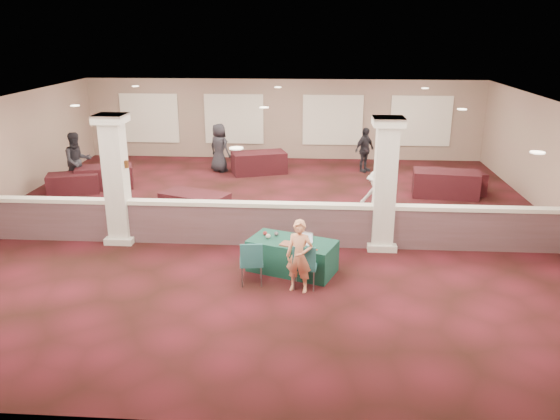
# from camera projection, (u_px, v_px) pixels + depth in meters

# --- Properties ---
(ground) EXTENTS (16.00, 16.00, 0.00)m
(ground) POSITION_uv_depth(u_px,v_px,m) (265.00, 224.00, 15.03)
(ground) COLOR #451118
(ground) RESTS_ON ground
(wall_back) EXTENTS (16.00, 0.04, 3.20)m
(wall_back) POSITION_uv_depth(u_px,v_px,m) (283.00, 119.00, 22.09)
(wall_back) COLOR gray
(wall_back) RESTS_ON ground
(wall_front) EXTENTS (16.00, 0.04, 3.20)m
(wall_front) POSITION_uv_depth(u_px,v_px,m) (206.00, 320.00, 6.95)
(wall_front) COLOR gray
(wall_front) RESTS_ON ground
(ceiling) EXTENTS (16.00, 16.00, 0.02)m
(ceiling) POSITION_uv_depth(u_px,v_px,m) (264.00, 107.00, 14.01)
(ceiling) COLOR white
(ceiling) RESTS_ON wall_back
(partition_wall) EXTENTS (15.60, 0.28, 1.10)m
(partition_wall) POSITION_uv_depth(u_px,v_px,m) (259.00, 223.00, 13.43)
(partition_wall) COLOR brown
(partition_wall) RESTS_ON ground
(column_left) EXTENTS (0.72, 0.72, 3.20)m
(column_left) POSITION_uv_depth(u_px,v_px,m) (116.00, 178.00, 13.31)
(column_left) COLOR beige
(column_left) RESTS_ON ground
(column_right) EXTENTS (0.72, 0.72, 3.20)m
(column_right) POSITION_uv_depth(u_px,v_px,m) (385.00, 183.00, 12.90)
(column_right) COLOR beige
(column_right) RESTS_ON ground
(sconce_left) EXTENTS (0.12, 0.12, 0.18)m
(sconce_left) POSITION_uv_depth(u_px,v_px,m) (104.00, 164.00, 13.21)
(sconce_left) COLOR brown
(sconce_left) RESTS_ON column_left
(sconce_right) EXTENTS (0.12, 0.12, 0.18)m
(sconce_right) POSITION_uv_depth(u_px,v_px,m) (126.00, 164.00, 13.18)
(sconce_right) COLOR brown
(sconce_right) RESTS_ON column_left
(near_table) EXTENTS (2.07, 1.53, 0.72)m
(near_table) POSITION_uv_depth(u_px,v_px,m) (292.00, 256.00, 12.02)
(near_table) COLOR #103C2C
(near_table) RESTS_ON ground
(conf_chair_main) EXTENTS (0.53, 0.53, 0.98)m
(conf_chair_main) POSITION_uv_depth(u_px,v_px,m) (305.00, 263.00, 11.12)
(conf_chair_main) COLOR #20585D
(conf_chair_main) RESTS_ON ground
(conf_chair_side) EXTENTS (0.54, 0.55, 0.96)m
(conf_chair_side) POSITION_uv_depth(u_px,v_px,m) (251.00, 260.00, 11.30)
(conf_chair_side) COLOR #20585D
(conf_chair_side) RESTS_ON ground
(woman) EXTENTS (0.62, 0.49, 1.52)m
(woman) POSITION_uv_depth(u_px,v_px,m) (299.00, 256.00, 10.99)
(woman) COLOR #EB8E66
(woman) RESTS_ON ground
(far_table_front_left) EXTENTS (1.76, 1.24, 0.65)m
(far_table_front_left) POSITION_uv_depth(u_px,v_px,m) (74.00, 183.00, 17.74)
(far_table_front_left) COLOR black
(far_table_front_left) RESTS_ON ground
(far_table_front_center) EXTENTS (2.06, 1.54, 0.75)m
(far_table_front_center) POSITION_uv_depth(u_px,v_px,m) (195.00, 206.00, 15.32)
(far_table_front_center) COLOR black
(far_table_front_center) RESTS_ON ground
(far_table_front_right) EXTENTS (2.12, 1.26, 0.82)m
(far_table_front_right) POSITION_uv_depth(u_px,v_px,m) (445.00, 184.00, 17.39)
(far_table_front_right) COLOR black
(far_table_front_right) RESTS_ON ground
(far_table_back_left) EXTENTS (2.01, 1.42, 0.74)m
(far_table_back_left) POSITION_uv_depth(u_px,v_px,m) (105.00, 177.00, 18.30)
(far_table_back_left) COLOR black
(far_table_back_left) RESTS_ON ground
(far_table_back_center) EXTENTS (2.15, 1.54, 0.79)m
(far_table_back_center) POSITION_uv_depth(u_px,v_px,m) (259.00, 163.00, 20.14)
(far_table_back_center) COLOR black
(far_table_back_center) RESTS_ON ground
(far_table_back_right) EXTENTS (1.94, 1.27, 0.73)m
(far_table_back_right) POSITION_uv_depth(u_px,v_px,m) (455.00, 184.00, 17.57)
(far_table_back_right) COLOR black
(far_table_back_right) RESTS_ON ground
(attendee_a) EXTENTS (1.02, 0.98, 1.90)m
(attendee_a) POSITION_uv_depth(u_px,v_px,m) (77.00, 161.00, 17.99)
(attendee_a) COLOR black
(attendee_a) RESTS_ON ground
(attendee_b) EXTENTS (1.06, 0.98, 1.55)m
(attendee_b) POSITION_uv_depth(u_px,v_px,m) (376.00, 199.00, 14.59)
(attendee_b) COLOR silver
(attendee_b) RESTS_ON ground
(attendee_c) EXTENTS (1.01, 1.02, 1.65)m
(attendee_c) POSITION_uv_depth(u_px,v_px,m) (365.00, 150.00, 20.24)
(attendee_c) COLOR black
(attendee_c) RESTS_ON ground
(attendee_d) EXTENTS (1.00, 0.89, 1.80)m
(attendee_d) POSITION_uv_depth(u_px,v_px,m) (219.00, 148.00, 20.23)
(attendee_d) COLOR black
(attendee_d) RESTS_ON ground
(laptop_base) EXTENTS (0.38, 0.32, 0.02)m
(laptop_base) POSITION_uv_depth(u_px,v_px,m) (304.00, 243.00, 11.75)
(laptop_base) COLOR silver
(laptop_base) RESTS_ON near_table
(laptop_screen) EXTENTS (0.31, 0.12, 0.22)m
(laptop_screen) POSITION_uv_depth(u_px,v_px,m) (306.00, 236.00, 11.81)
(laptop_screen) COLOR silver
(laptop_screen) RESTS_ON near_table
(screen_glow) EXTENTS (0.28, 0.11, 0.19)m
(screen_glow) POSITION_uv_depth(u_px,v_px,m) (306.00, 237.00, 11.81)
(screen_glow) COLOR silver
(screen_glow) RESTS_ON near_table
(knitting) EXTENTS (0.47, 0.41, 0.03)m
(knitting) POSITION_uv_depth(u_px,v_px,m) (290.00, 244.00, 11.67)
(knitting) COLOR #B54B1D
(knitting) RESTS_ON near_table
(yarn_cream) EXTENTS (0.11, 0.11, 0.11)m
(yarn_cream) POSITION_uv_depth(u_px,v_px,m) (268.00, 236.00, 12.02)
(yarn_cream) COLOR beige
(yarn_cream) RESTS_ON near_table
(yarn_red) EXTENTS (0.10, 0.10, 0.10)m
(yarn_red) POSITION_uv_depth(u_px,v_px,m) (265.00, 233.00, 12.20)
(yarn_red) COLOR maroon
(yarn_red) RESTS_ON near_table
(yarn_grey) EXTENTS (0.10, 0.10, 0.10)m
(yarn_grey) POSITION_uv_depth(u_px,v_px,m) (276.00, 234.00, 12.17)
(yarn_grey) COLOR #4A4B4F
(yarn_grey) RESTS_ON near_table
(scissors) EXTENTS (0.12, 0.07, 0.01)m
(scissors) POSITION_uv_depth(u_px,v_px,m) (315.00, 250.00, 11.42)
(scissors) COLOR red
(scissors) RESTS_ON near_table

